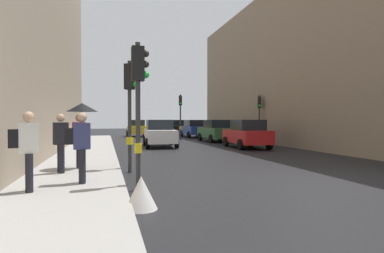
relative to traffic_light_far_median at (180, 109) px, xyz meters
name	(u,v)px	position (x,y,z in m)	size (l,w,h in m)	color
ground_plane	(313,179)	(-0.46, -19.36, -2.74)	(120.00, 120.00, 0.00)	black
sidewalk_kerb	(84,160)	(-7.24, -13.36, -2.66)	(2.73, 40.00, 0.16)	#A8A5A0
building_facade_right	(337,70)	(10.96, -6.38, 2.84)	(12.00, 28.40, 11.16)	gray
traffic_light_far_median	(180,109)	(0.00, 0.00, 0.00)	(0.25, 0.43, 3.98)	#2D2D2D
traffic_light_near_left	(139,89)	(-5.55, -19.57, -0.23)	(0.43, 0.25, 3.64)	#2D2D2D
traffic_light_mid_street	(259,110)	(4.65, -5.82, -0.27)	(0.33, 0.45, 3.58)	#2D2D2D
traffic_light_near_right	(130,96)	(-5.55, -16.74, -0.19)	(0.45, 0.35, 3.69)	#2D2D2D
car_red_sedan	(247,134)	(2.17, -9.03, -1.86)	(2.16, 4.27, 1.76)	red
car_yellow_taxi	(137,128)	(-3.16, 7.20, -1.86)	(2.05, 4.22, 1.76)	yellow
car_white_compact	(160,133)	(-2.93, -6.68, -1.86)	(2.22, 4.30, 1.76)	silver
car_dark_suv	(178,127)	(1.94, 9.97, -1.86)	(2.08, 4.23, 1.76)	black
car_green_estate	(216,131)	(2.27, -2.96, -1.86)	(2.13, 4.26, 1.76)	#2D6038
car_blue_van	(194,129)	(2.27, 3.90, -1.86)	(2.17, 4.28, 1.76)	navy
pedestrian_with_umbrella	(81,117)	(-7.12, -16.35, -0.90)	(1.00, 1.00, 2.14)	black
pedestrian_with_grey_backpack	(80,143)	(-6.96, -19.06, -1.58)	(0.60, 0.36, 1.77)	black
pedestrian_with_black_backpack	(27,146)	(-8.02, -19.79, -1.58)	(0.64, 0.40, 1.77)	black
pedestrian_in_dark_coat	(61,140)	(-7.64, -17.26, -1.61)	(0.47, 0.38, 1.77)	black
warning_sign_triangle	(141,193)	(-5.68, -21.26, -2.41)	(0.64, 0.64, 0.65)	silver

